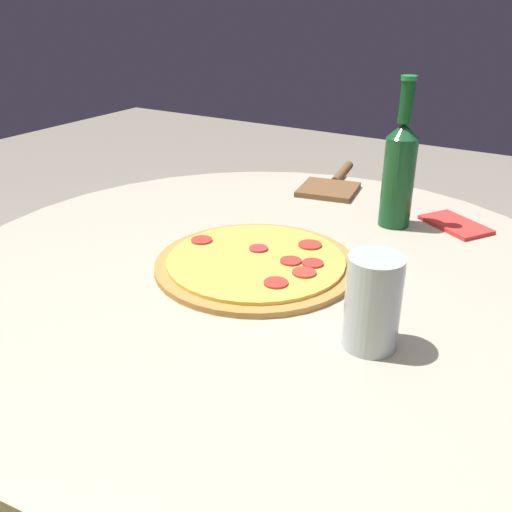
# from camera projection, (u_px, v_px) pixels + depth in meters

# --- Properties ---
(table) EXTENTS (1.10, 1.10, 0.75)m
(table) POSITION_uv_depth(u_px,v_px,m) (265.00, 342.00, 1.03)
(table) COLOR #B2A893
(table) RESTS_ON ground_plane
(pizza) EXTENTS (0.34, 0.34, 0.02)m
(pizza) POSITION_uv_depth(u_px,v_px,m) (256.00, 263.00, 0.95)
(pizza) COLOR #B77F3D
(pizza) RESTS_ON table
(beer_bottle) EXTENTS (0.06, 0.06, 0.28)m
(beer_bottle) POSITION_uv_depth(u_px,v_px,m) (399.00, 171.00, 1.08)
(beer_bottle) COLOR #144C23
(beer_bottle) RESTS_ON table
(pizza_paddle) EXTENTS (0.15, 0.29, 0.02)m
(pizza_paddle) POSITION_uv_depth(u_px,v_px,m) (332.00, 185.00, 1.34)
(pizza_paddle) COLOR brown
(pizza_paddle) RESTS_ON table
(drinking_glass) EXTENTS (0.07, 0.07, 0.13)m
(drinking_glass) POSITION_uv_depth(u_px,v_px,m) (373.00, 303.00, 0.72)
(drinking_glass) COLOR #ADBCC6
(drinking_glass) RESTS_ON table
(napkin) EXTENTS (0.15, 0.14, 0.01)m
(napkin) POSITION_uv_depth(u_px,v_px,m) (455.00, 225.00, 1.12)
(napkin) COLOR red
(napkin) RESTS_ON table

